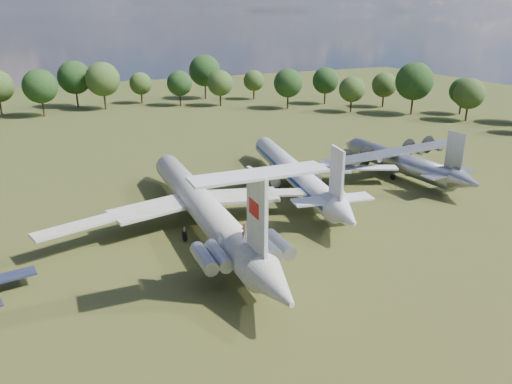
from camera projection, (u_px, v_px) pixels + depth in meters
name	position (u px, v px, depth m)	size (l,w,h in m)	color
ground	(198.00, 230.00, 64.00)	(300.00, 300.00, 0.00)	#253E14
il62_airliner	(203.00, 212.00, 62.92)	(40.14, 52.19, 5.12)	silver
tu104_jet	(293.00, 176.00, 77.45)	(34.44, 45.92, 4.59)	silver
an12_transport	(399.00, 164.00, 83.88)	(29.13, 32.56, 4.28)	#A6A9AE
person_on_il62	(244.00, 231.00, 49.35)	(0.59, 0.39, 1.63)	#9B724F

